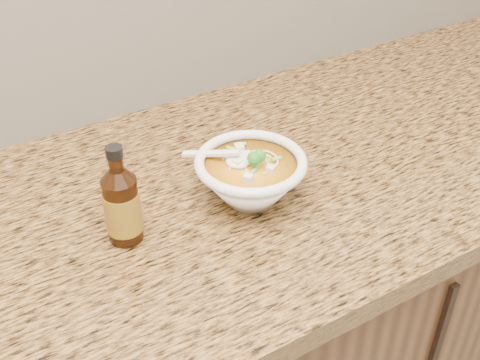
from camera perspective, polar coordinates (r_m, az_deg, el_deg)
counter_slab at (r=0.97m, az=-15.40°, el=-5.99°), size 4.00×0.68×0.04m
soup_bowl at (r=0.97m, az=0.99°, el=0.15°), size 0.18×0.18×0.10m
hot_sauce_bottle at (r=0.90m, az=-11.12°, el=-2.40°), size 0.05×0.05×0.16m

